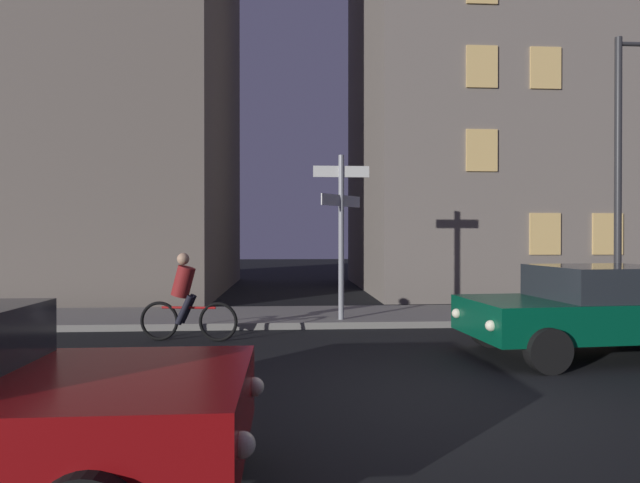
{
  "coord_description": "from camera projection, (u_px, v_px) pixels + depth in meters",
  "views": [
    {
      "loc": [
        -1.88,
        -5.93,
        1.88
      ],
      "look_at": [
        -1.18,
        5.45,
        1.8
      ],
      "focal_mm": 28.86,
      "sensor_mm": 36.0,
      "label": 1
    }
  ],
  "objects": [
    {
      "name": "car_far_oncoming",
      "position": [
        595.0,
        308.0,
        8.18
      ],
      "size": [
        4.2,
        2.25,
        1.43
      ],
      "color": "#05472D",
      "rests_on": "ground_plane"
    },
    {
      "name": "ground_plane",
      "position": [
        448.0,
        397.0,
        6.05
      ],
      "size": [
        80.0,
        80.0,
        0.0
      ],
      "primitive_type": "plane",
      "color": "black"
    },
    {
      "name": "cyclist",
      "position": [
        186.0,
        300.0,
        9.37
      ],
      "size": [
        1.81,
        0.38,
        1.61
      ],
      "color": "black",
      "rests_on": "ground_plane"
    },
    {
      "name": "street_lamp",
      "position": [
        626.0,
        152.0,
        11.92
      ],
      "size": [
        1.49,
        0.28,
        6.4
      ],
      "color": "#2D2D30",
      "rests_on": "sidewalk_kerb"
    },
    {
      "name": "building_left_block",
      "position": [
        99.0,
        3.0,
        18.14
      ],
      "size": [
        8.91,
        9.93,
        20.39
      ],
      "color": "#6B6056",
      "rests_on": "ground_plane"
    },
    {
      "name": "sidewalk_kerb",
      "position": [
        370.0,
        316.0,
        11.94
      ],
      "size": [
        40.0,
        2.61,
        0.14
      ],
      "primitive_type": "cube",
      "color": "gray",
      "rests_on": "ground_plane"
    },
    {
      "name": "building_right_block",
      "position": [
        486.0,
        57.0,
        19.14
      ],
      "size": [
        9.32,
        8.9,
        17.28
      ],
      "color": "slate",
      "rests_on": "ground_plane"
    },
    {
      "name": "signpost",
      "position": [
        341.0,
        224.0,
        10.96
      ],
      "size": [
        1.2,
        0.92,
        3.51
      ],
      "color": "gray",
      "rests_on": "sidewalk_kerb"
    }
  ]
}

